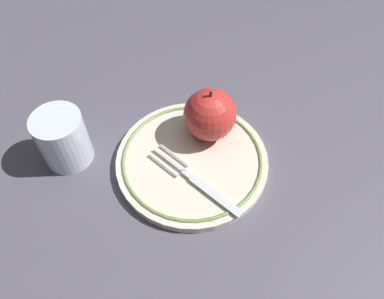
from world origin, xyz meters
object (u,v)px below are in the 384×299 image
object	(u,v)px
plate	(192,160)
fork	(198,182)
apple_red_whole	(210,115)
drinking_glass	(63,139)

from	to	relation	value
plate	fork	xyz separation A→B (m)	(-0.04, -0.01, 0.01)
plate	fork	size ratio (longest dim) A/B	1.57
plate	fork	distance (m)	0.05
apple_red_whole	drinking_glass	size ratio (longest dim) A/B	1.05
fork	drinking_glass	size ratio (longest dim) A/B	1.70
plate	apple_red_whole	distance (m)	0.07
apple_red_whole	fork	xyz separation A→B (m)	(-0.10, 0.01, -0.04)
plate	fork	world-z (taller)	fork
plate	drinking_glass	size ratio (longest dim) A/B	2.68
plate	fork	bearing A→B (deg)	-161.37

